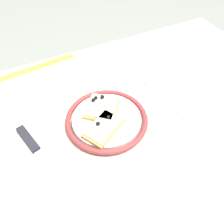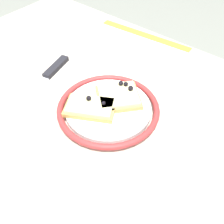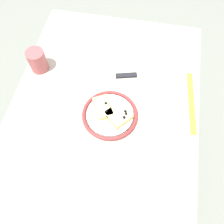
{
  "view_description": "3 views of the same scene",
  "coord_description": "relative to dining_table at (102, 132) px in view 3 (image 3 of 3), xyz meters",
  "views": [
    {
      "loc": [
        0.19,
        0.33,
        1.25
      ],
      "look_at": [
        0.02,
        -0.03,
        0.79
      ],
      "focal_mm": 37.86,
      "sensor_mm": 36.0,
      "label": 1
    },
    {
      "loc": [
        -0.23,
        0.27,
        1.17
      ],
      "look_at": [
        0.01,
        -0.02,
        0.77
      ],
      "focal_mm": 42.94,
      "sensor_mm": 36.0,
      "label": 2
    },
    {
      "loc": [
        -0.39,
        -0.12,
        1.6
      ],
      "look_at": [
        0.04,
        -0.04,
        0.77
      ],
      "focal_mm": 38.79,
      "sensor_mm": 36.0,
      "label": 3
    }
  ],
  "objects": [
    {
      "name": "knife",
      "position": [
        0.22,
        -0.03,
        0.1
      ],
      "size": [
        0.08,
        0.24,
        0.01
      ],
      "color": "silver",
      "rests_on": "dining_table"
    },
    {
      "name": "dining_table",
      "position": [
        0.0,
        0.0,
        0.0
      ],
      "size": [
        1.16,
        0.75,
        0.76
      ],
      "color": "#BCB29E",
      "rests_on": "ground_plane"
    },
    {
      "name": "ground_plane",
      "position": [
        0.0,
        0.0,
        -0.66
      ],
      "size": [
        6.0,
        6.0,
        0.0
      ],
      "primitive_type": "plane",
      "color": "gray"
    },
    {
      "name": "plate",
      "position": [
        0.03,
        -0.03,
        0.11
      ],
      "size": [
        0.22,
        0.22,
        0.02
      ],
      "color": "white",
      "rests_on": "dining_table"
    },
    {
      "name": "fork",
      "position": [
        -0.16,
        -0.04,
        0.1
      ],
      "size": [
        0.05,
        0.2,
        0.0
      ],
      "color": "silver",
      "rests_on": "dining_table"
    },
    {
      "name": "measuring_tape",
      "position": [
        0.15,
        -0.34,
        0.1
      ],
      "size": [
        0.29,
        0.05,
        0.0
      ],
      "primitive_type": "cube",
      "rotation": [
        0.0,
        0.0,
        0.09
      ],
      "color": "yellow",
      "rests_on": "dining_table"
    },
    {
      "name": "pizza_slice_near",
      "position": [
        0.03,
        -0.06,
        0.12
      ],
      "size": [
        0.12,
        0.12,
        0.03
      ],
      "color": "tan",
      "rests_on": "plate"
    },
    {
      "name": "pizza_slice_far",
      "position": [
        0.05,
        -0.0,
        0.12
      ],
      "size": [
        0.12,
        0.1,
        0.03
      ],
      "color": "tan",
      "rests_on": "plate"
    },
    {
      "name": "cup",
      "position": [
        0.21,
        0.31,
        0.15
      ],
      "size": [
        0.08,
        0.08,
        0.1
      ],
      "primitive_type": "cylinder",
      "color": "#A54C4C",
      "rests_on": "dining_table"
    }
  ]
}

